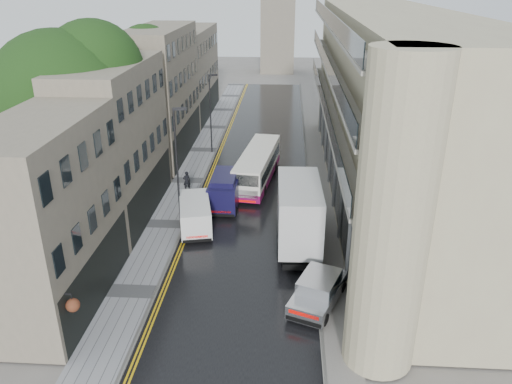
% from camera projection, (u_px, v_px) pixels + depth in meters
% --- Properties ---
extents(road, '(9.00, 85.00, 0.02)m').
position_uv_depth(road, '(256.00, 183.00, 42.91)').
color(road, black).
rests_on(road, ground).
extents(left_sidewalk, '(2.70, 85.00, 0.12)m').
position_uv_depth(left_sidewalk, '(188.00, 181.00, 43.23)').
color(left_sidewalk, gray).
rests_on(left_sidewalk, ground).
extents(right_sidewalk, '(1.80, 85.00, 0.12)m').
position_uv_depth(right_sidewalk, '(319.00, 184.00, 42.57)').
color(right_sidewalk, slate).
rests_on(right_sidewalk, ground).
extents(old_shop_row, '(4.50, 56.00, 12.00)m').
position_uv_depth(old_shop_row, '(149.00, 106.00, 43.36)').
color(old_shop_row, gray).
rests_on(old_shop_row, ground).
extents(modern_block, '(8.00, 40.00, 14.00)m').
position_uv_depth(modern_block, '(388.00, 109.00, 38.14)').
color(modern_block, tan).
rests_on(modern_block, ground).
extents(tree_near, '(10.56, 10.56, 13.89)m').
position_uv_depth(tree_near, '(66.00, 126.00, 34.01)').
color(tree_near, black).
rests_on(tree_near, ground).
extents(tree_far, '(9.24, 9.24, 12.46)m').
position_uv_depth(tree_far, '(128.00, 95.00, 46.18)').
color(tree_far, black).
rests_on(tree_far, ground).
extents(cream_bus, '(3.56, 10.36, 2.77)m').
position_uv_depth(cream_bus, '(238.00, 178.00, 40.25)').
color(cream_bus, white).
rests_on(cream_bus, road).
extents(white_lorry, '(2.89, 8.81, 4.58)m').
position_uv_depth(white_lorry, '(280.00, 226.00, 30.49)').
color(white_lorry, silver).
rests_on(white_lorry, road).
extents(silver_hatchback, '(3.53, 5.00, 1.72)m').
position_uv_depth(silver_hatchback, '(291.00, 302.00, 25.82)').
color(silver_hatchback, '#ACACB0').
rests_on(silver_hatchback, road).
extents(white_van, '(3.00, 5.06, 2.14)m').
position_uv_depth(white_van, '(182.00, 227.00, 33.09)').
color(white_van, white).
rests_on(white_van, road).
extents(navy_van, '(2.18, 5.31, 2.69)m').
position_uv_depth(navy_van, '(209.00, 197.00, 36.79)').
color(navy_van, black).
rests_on(navy_van, road).
extents(pedestrian, '(0.71, 0.58, 1.68)m').
position_uv_depth(pedestrian, '(187.00, 181.00, 40.79)').
color(pedestrian, black).
rests_on(pedestrian, left_sidewalk).
extents(lamp_post_near, '(0.95, 0.38, 8.26)m').
position_uv_depth(lamp_post_near, '(177.00, 167.00, 34.44)').
color(lamp_post_near, black).
rests_on(lamp_post_near, left_sidewalk).
extents(lamp_post_far, '(0.87, 0.52, 7.69)m').
position_uv_depth(lamp_post_far, '(211.00, 115.00, 48.58)').
color(lamp_post_far, black).
rests_on(lamp_post_far, left_sidewalk).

